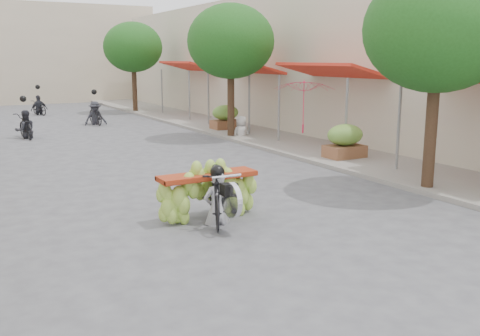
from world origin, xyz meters
name	(u,v)px	position (x,y,z in m)	size (l,w,h in m)	color
ground	(375,307)	(0.00, 0.00, 0.00)	(120.00, 120.00, 0.00)	#57575C
sidewalk_right	(253,131)	(7.00, 15.00, 0.06)	(4.00, 60.00, 0.12)	gray
shophouse_row_right	(360,62)	(11.99, 14.00, 3.00)	(9.77, 40.00, 6.00)	#C1B6A0
far_building	(9,54)	(0.00, 38.00, 3.50)	(20.00, 6.00, 7.00)	#C4B39B
street_tree_near	(438,30)	(5.40, 4.00, 3.78)	(3.40, 3.40, 5.25)	#3A2719
street_tree_mid	(231,42)	(5.40, 14.00, 3.78)	(3.40, 3.40, 5.25)	#3A2719
street_tree_far	(133,47)	(5.40, 26.00, 3.78)	(3.40, 3.40, 5.25)	#3A2719
produce_crate_mid	(345,139)	(6.20, 8.00, 0.71)	(1.20, 0.88, 1.16)	brown
produce_crate_far	(225,115)	(6.20, 16.00, 0.71)	(1.20, 0.88, 1.16)	brown
banana_motorbike	(213,189)	(-0.19, 4.32, 0.67)	(2.20, 1.95, 1.93)	black
market_umbrella	(305,79)	(5.81, 9.66, 2.50)	(2.51, 2.51, 1.80)	#D51C42
pedestrian	(241,116)	(5.84, 13.94, 0.89)	(0.76, 0.46, 1.54)	silver
bg_motorbike_a	(25,120)	(-1.79, 18.08, 0.73)	(0.84, 1.78, 1.95)	black
bg_motorbike_b	(95,108)	(1.81, 21.16, 0.82)	(1.08, 1.92, 1.95)	black
bg_motorbike_c	(39,100)	(0.20, 27.35, 0.83)	(1.08, 1.53, 1.95)	black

